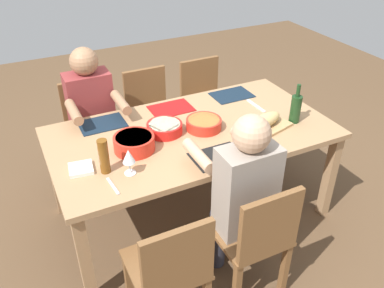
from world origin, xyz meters
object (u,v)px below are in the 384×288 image
diner_near_right (92,112)px  chair_far_right (171,269)px  chair_near_center (150,112)px  wine_bottle (296,108)px  serving_bowl_salad (134,142)px  bread_loaf (264,121)px  chair_near_right (90,125)px  chair_near_left (204,100)px  chair_far_center (257,237)px  beer_bottle (104,156)px  diner_far_center (242,189)px  serving_bowl_pasta (165,128)px  cutting_board (263,128)px  serving_bowl_fruit (204,123)px  dining_table (192,140)px  wine_glass (129,157)px  napkin_stack (81,169)px

diner_near_right → chair_far_right: bearing=90.0°
chair_near_center → wine_bottle: 1.32m
serving_bowl_salad → bread_loaf: bearing=170.6°
chair_near_right → chair_near_left: size_ratio=1.00×
chair_far_center → beer_bottle: bearing=-43.5°
chair_near_left → chair_near_center: 0.54m
diner_far_center → serving_bowl_pasta: size_ratio=4.90×
chair_far_right → diner_near_right: bearing=-90.0°
diner_near_right → cutting_board: bearing=139.0°
diner_near_right → chair_near_center: bearing=-161.1°
chair_near_center → wine_bottle: wine_bottle is taller
serving_bowl_salad → wine_bottle: bearing=172.3°
chair_near_left → diner_far_center: diner_far_center is taller
chair_near_right → diner_near_right: bearing=90.0°
wine_bottle → beer_bottle: (1.39, -0.00, 0.00)m
wine_bottle → bread_loaf: bearing=-1.5°
diner_near_right → wine_bottle: diner_near_right is taller
chair_near_center → serving_bowl_fruit: (-0.09, 0.85, 0.30)m
bread_loaf → wine_bottle: bearing=178.5°
diner_far_center → serving_bowl_fruit: size_ratio=4.85×
dining_table → chair_near_center: 0.86m
chair_near_center → beer_bottle: bearing=57.3°
diner_far_center → serving_bowl_pasta: diner_far_center is taller
bread_loaf → wine_bottle: 0.27m
serving_bowl_pasta → chair_far_center: bearing=101.4°
wine_bottle → serving_bowl_fruit: bearing=-17.5°
beer_bottle → wine_glass: beer_bottle is taller
serving_bowl_pasta → beer_bottle: (0.49, 0.26, 0.07)m
napkin_stack → chair_near_center: bearing=-129.6°
dining_table → napkin_stack: (0.80, 0.13, 0.09)m
chair_near_center → napkin_stack: size_ratio=6.07×
chair_near_left → cutting_board: size_ratio=2.12×
chair_near_right → beer_bottle: beer_bottle is taller
chair_far_center → wine_bottle: 1.02m
chair_near_center → wine_glass: bearing=64.1°
wine_glass → napkin_stack: bearing=-31.9°
chair_near_left → wine_bottle: size_ratio=2.93×
dining_table → wine_bottle: 0.77m
chair_far_right → chair_near_right: bearing=-90.0°
chair_far_center → serving_bowl_pasta: (0.18, -0.90, 0.30)m
chair_near_right → serving_bowl_fruit: size_ratio=3.43×
serving_bowl_salad → cutting_board: size_ratio=0.66×
dining_table → chair_far_right: chair_far_right is taller
dining_table → wine_glass: wine_glass is taller
chair_far_right → serving_bowl_fruit: chair_far_right is taller
serving_bowl_salad → beer_bottle: size_ratio=1.20×
beer_bottle → chair_far_center: bearing=136.5°
cutting_board → serving_bowl_pasta: bearing=-22.2°
chair_far_right → diner_far_center: 0.61m
diner_near_right → diner_far_center: same height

